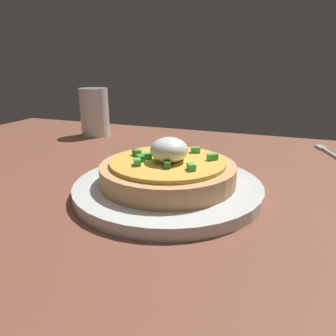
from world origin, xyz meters
The scene contains 5 objects.
dining_table centered at (0.00, 0.00, 1.04)cm, with size 125.77×69.42×2.09cm, color brown.
plate centered at (-2.36, -5.94, 2.84)cm, with size 24.84×24.84×1.51cm, color silver.
pizza centered at (-2.34, -5.98, 5.32)cm, with size 17.77×17.77×6.21cm.
cup_near centered at (-30.86, 21.00, 7.19)cm, with size 6.62×6.62×10.95cm.
fork centered at (19.71, 22.99, 2.34)cm, with size 4.68×11.57×0.50cm.
Camera 1 is at (11.40, -42.67, 18.84)cm, focal length 33.83 mm.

